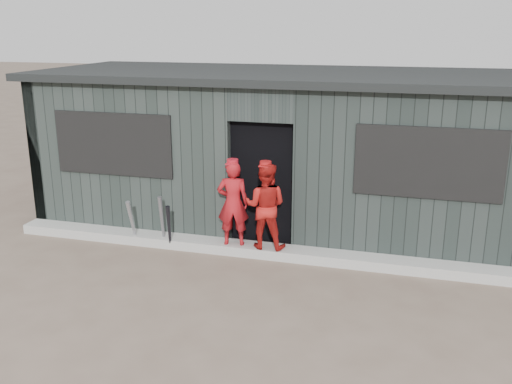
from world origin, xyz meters
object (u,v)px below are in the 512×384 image
(player_red_left, at_px, (233,203))
(player_red_right, at_px, (265,206))
(bat_mid, at_px, (162,221))
(bat_left, at_px, (132,222))
(dugout, at_px, (282,149))
(player_grey_back, at_px, (282,207))
(bat_right, at_px, (169,228))

(player_red_left, relative_size, player_red_right, 1.00)
(player_red_left, bearing_deg, bat_mid, -9.67)
(bat_left, height_order, bat_mid, bat_mid)
(bat_mid, relative_size, player_red_left, 0.64)
(bat_left, height_order, dugout, dugout)
(player_red_right, xyz_separation_m, player_grey_back, (0.10, 0.66, -0.21))
(bat_mid, bearing_deg, bat_left, -171.55)
(bat_mid, xyz_separation_m, bat_right, (0.18, -0.13, -0.05))
(bat_left, distance_m, player_red_left, 1.69)
(bat_right, bearing_deg, bat_mid, 142.95)
(bat_right, bearing_deg, dugout, 54.92)
(player_red_right, distance_m, dugout, 1.78)
(bat_left, xyz_separation_m, player_red_left, (1.63, 0.11, 0.42))
(player_red_right, relative_size, player_grey_back, 1.11)
(bat_right, relative_size, player_red_right, 0.58)
(dugout, bearing_deg, bat_mid, -130.53)
(bat_left, distance_m, player_grey_back, 2.38)
(player_red_right, bearing_deg, bat_left, 1.66)
(player_grey_back, relative_size, dugout, 0.14)
(bat_left, height_order, player_red_right, player_red_right)
(player_red_right, bearing_deg, dugout, -86.89)
(bat_right, distance_m, player_red_left, 1.08)
(bat_mid, distance_m, bat_right, 0.22)
(player_red_left, bearing_deg, dugout, -113.38)
(player_red_left, height_order, player_red_right, player_red_left)
(player_red_left, xyz_separation_m, player_red_right, (0.50, 0.01, -0.00))
(player_red_left, distance_m, player_grey_back, 0.93)
(bat_left, xyz_separation_m, bat_right, (0.66, -0.06, -0.01))
(bat_mid, bearing_deg, bat_right, -37.05)
(bat_right, relative_size, dugout, 0.09)
(bat_left, distance_m, dugout, 2.85)
(player_red_right, bearing_deg, bat_mid, 0.17)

